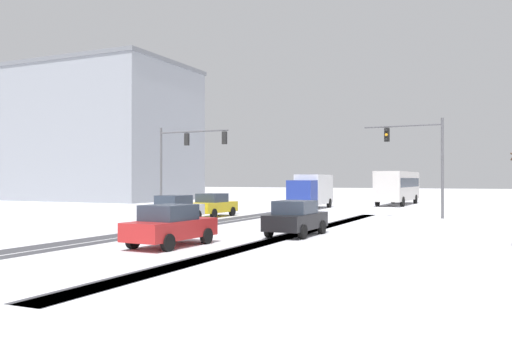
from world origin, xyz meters
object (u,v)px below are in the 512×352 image
Objects in this scene: car_red_fourth at (170,225)px; office_building_far_left_block at (101,134)px; car_white_second at (175,208)px; car_black_third at (296,218)px; box_truck_delivery at (311,190)px; traffic_signal_near_right at (420,152)px; car_yellow_cab_lead at (213,205)px; traffic_signal_near_left at (184,152)px; bus_oncoming at (398,185)px.

office_building_far_left_block is at bearing 133.85° from car_red_fourth.
car_red_fourth is (6.68, -10.42, 0.00)m from car_white_second.
office_building_far_left_block is (-38.06, 30.73, 7.63)m from car_black_third.
office_building_far_left_block is (-31.34, 8.88, 6.82)m from box_truck_delivery.
traffic_signal_near_right is at bearing -23.41° from office_building_far_left_block.
car_red_fourth is at bearing -66.32° from car_yellow_cab_lead.
traffic_signal_near_right is 1.55× the size of car_red_fourth.
car_yellow_cab_lead is 16.45m from car_red_fourth.
office_building_far_left_block reaches higher than car_yellow_cab_lead.
office_building_far_left_block is (-25.26, 20.21, 3.81)m from traffic_signal_near_left.
traffic_signal_near_left is 25.12m from bus_oncoming.
office_building_far_left_block is (-35.03, 36.47, 7.63)m from car_red_fourth.
traffic_signal_near_right reaches higher than car_yellow_cab_lead.
office_building_far_left_block is (-36.97, -1.85, 6.46)m from bus_oncoming.
traffic_signal_near_left is at bearing 117.90° from car_white_second.
bus_oncoming is 12.13m from box_truck_delivery.
box_truck_delivery is at bearing 61.78° from traffic_signal_near_left.
car_yellow_cab_lead is 12.88m from box_truck_delivery.
car_yellow_cab_lead is 1.00× the size of car_white_second.
traffic_signal_near_left is at bearing 159.36° from car_yellow_cab_lead.
car_yellow_cab_lead is at bearing -103.11° from box_truck_delivery.
traffic_signal_near_left is 19.35m from car_red_fourth.
bus_oncoming is (8.61, 27.90, 1.18)m from car_white_second.
traffic_signal_near_right is at bearing -41.25° from box_truck_delivery.
car_white_second is 39.25m from office_building_far_left_block.
car_yellow_cab_lead is 24.80m from bus_oncoming.
traffic_signal_near_right is at bearing -76.14° from bus_oncoming.
car_black_third is 0.19× the size of office_building_far_left_block.
bus_oncoming is at bearing 72.84° from car_white_second.
car_black_third is (9.71, -4.68, 0.00)m from car_white_second.
car_red_fourth is (-3.03, -5.74, 0.00)m from car_black_third.
traffic_signal_near_left is 0.87× the size of box_truck_delivery.
traffic_signal_near_right reaches higher than car_red_fourth.
car_red_fourth is at bearing -117.82° from car_black_third.
office_building_far_left_block is at bearing 164.18° from box_truck_delivery.
traffic_signal_near_right is 1.56× the size of car_yellow_cab_lead.
traffic_signal_near_left is 1.55× the size of car_red_fourth.
traffic_signal_near_right is 1.57× the size of car_black_third.
car_black_third is (-3.84, -12.58, -3.55)m from traffic_signal_near_right.
traffic_signal_near_right is 45.85m from office_building_far_left_block.
traffic_signal_near_right is 20.74m from bus_oncoming.
bus_oncoming is 37.58m from office_building_far_left_block.
office_building_far_left_block is at bearing 143.03° from car_yellow_cab_lead.
car_red_fourth is 38.39m from bus_oncoming.
office_building_far_left_block is at bearing 156.59° from traffic_signal_near_right.
traffic_signal_near_left is 32.58m from office_building_far_left_block.
box_truck_delivery is at bearing -15.82° from office_building_far_left_block.
car_white_second is at bearing 154.26° from car_black_third.
bus_oncoming reaches higher than car_white_second.
car_black_third and car_red_fourth have the same top height.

